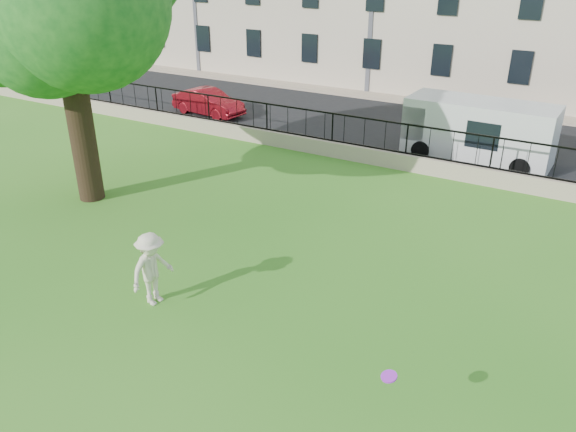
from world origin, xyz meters
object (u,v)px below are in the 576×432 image
Objects in this scene: man at (152,269)px; frisbee at (389,376)px; white_van at (479,131)px; red_sedan at (208,102)px.

man reaches higher than frisbee.
red_sedan is at bearing -177.81° from white_van.
white_van is (12.90, 0.00, 0.51)m from red_sedan.
white_van is (-1.97, 14.55, -0.01)m from frisbee.
man is 6.04m from frisbee.
white_van is at bearing 97.72° from frisbee.
frisbee is at bearing -80.10° from white_van.
frisbee is 0.07× the size of red_sedan.
man is at bearing -104.16° from white_van.
frisbee is (5.97, -0.93, 0.26)m from man.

